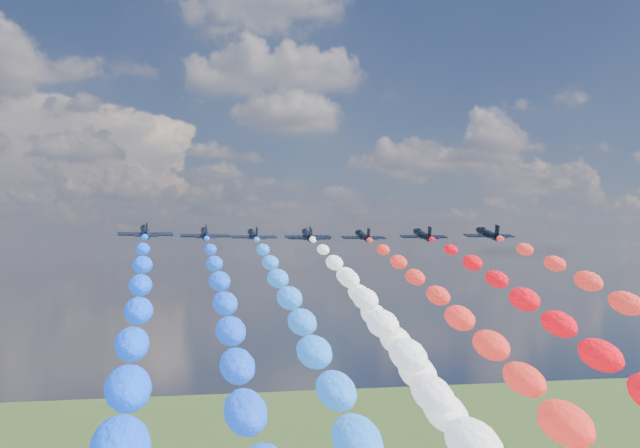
{
  "coord_description": "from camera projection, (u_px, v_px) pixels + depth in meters",
  "views": [
    {
      "loc": [
        -30.59,
        -138.95,
        100.86
      ],
      "look_at": [
        0.0,
        4.0,
        106.35
      ],
      "focal_mm": 42.06,
      "sensor_mm": 36.0,
      "label": 1
    }
  ],
  "objects": [
    {
      "name": "trail_0",
      "position": [
        128.0,
        442.0,
        63.05
      ],
      "size": [
        5.69,
        129.74,
        42.69
      ],
      "primitive_type": null,
      "color": "#0A42FD"
    },
    {
      "name": "jet_5",
      "position": [
        363.0,
        236.0,
        160.04
      ],
      "size": [
        9.33,
        12.77,
        5.02
      ],
      "primitive_type": null,
      "rotation": [
        0.19,
        0.0,
        -0.01
      ],
      "color": "black"
    },
    {
      "name": "jet_4",
      "position": [
        309.0,
        236.0,
        166.16
      ],
      "size": [
        9.98,
        13.23,
        5.02
      ],
      "primitive_type": null,
      "rotation": [
        0.19,
        0.0,
        -0.06
      ],
      "color": "black"
    },
    {
      "name": "trail_3",
      "position": [
        422.0,
        393.0,
        84.79
      ],
      "size": [
        5.69,
        129.74,
        42.69
      ],
      "primitive_type": null,
      "color": "silver"
    },
    {
      "name": "jet_1",
      "position": [
        205.0,
        234.0,
        142.24
      ],
      "size": [
        9.5,
        12.89,
        5.02
      ],
      "primitive_type": null,
      "rotation": [
        0.19,
        0.0,
        -0.02
      ],
      "color": "black"
    },
    {
      "name": "jet_3",
      "position": [
        307.0,
        235.0,
        151.19
      ],
      "size": [
        10.11,
        13.32,
        5.02
      ],
      "primitive_type": null,
      "rotation": [
        0.19,
        0.0,
        -0.07
      ],
      "color": "black"
    },
    {
      "name": "jet_2",
      "position": [
        254.0,
        235.0,
        153.5
      ],
      "size": [
        9.54,
        12.92,
        5.02
      ],
      "primitive_type": null,
      "rotation": [
        0.19,
        0.0,
        0.02
      ],
      "color": "black"
    },
    {
      "name": "trail_6",
      "position": [
        628.0,
        394.0,
        84.51
      ],
      "size": [
        5.69,
        129.74,
        42.69
      ],
      "primitive_type": null,
      "color": "red"
    },
    {
      "name": "trail_5",
      "position": [
        506.0,
        380.0,
        93.64
      ],
      "size": [
        5.69,
        129.74,
        42.69
      ],
      "primitive_type": null,
      "color": "red"
    },
    {
      "name": "jet_6",
      "position": [
        423.0,
        235.0,
        150.9
      ],
      "size": [
        9.68,
        13.02,
        5.02
      ],
      "primitive_type": null,
      "rotation": [
        0.19,
        0.0,
        -0.03
      ],
      "color": "black"
    },
    {
      "name": "trail_1",
      "position": [
        243.0,
        410.0,
        75.85
      ],
      "size": [
        5.69,
        129.74,
        42.69
      ],
      "primitive_type": null,
      "color": "blue"
    },
    {
      "name": "trail_4",
      "position": [
        406.0,
        372.0,
        99.77
      ],
      "size": [
        5.69,
        129.74,
        42.69
      ],
      "primitive_type": null,
      "color": "white"
    },
    {
      "name": "jet_7",
      "position": [
        488.0,
        234.0,
        142.35
      ],
      "size": [
        9.8,
        13.11,
        5.02
      ],
      "primitive_type": null,
      "rotation": [
        0.19,
        0.0,
        -0.04
      ],
      "color": "black"
    },
    {
      "name": "trail_2",
      "position": [
        324.0,
        389.0,
        87.1
      ],
      "size": [
        5.69,
        129.74,
        42.69
      ],
      "primitive_type": null,
      "color": "blue"
    },
    {
      "name": "jet_0",
      "position": [
        145.0,
        232.0,
        129.45
      ],
      "size": [
        10.1,
        13.32,
        5.02
      ],
      "primitive_type": null,
      "rotation": [
        0.19,
        0.0,
        0.07
      ],
      "color": "black"
    }
  ]
}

